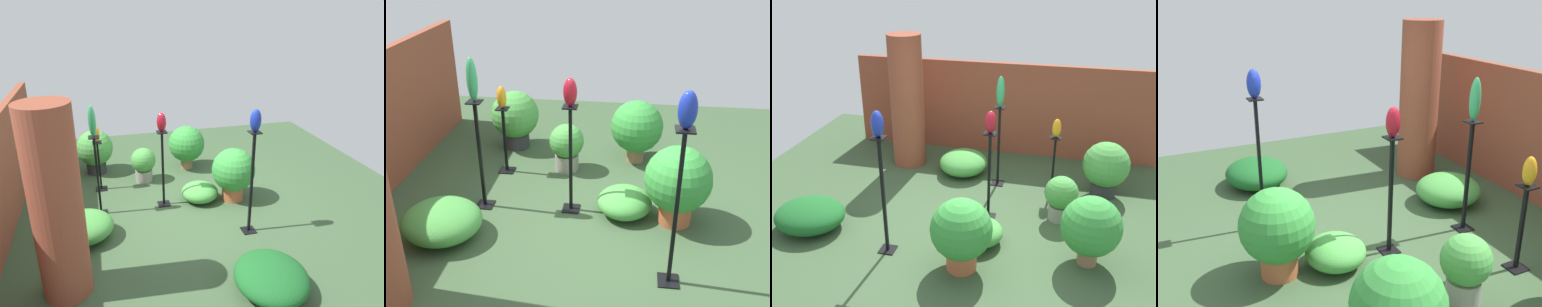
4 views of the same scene
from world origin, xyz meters
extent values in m
plane|color=#385133|center=(0.00, 0.00, 0.00)|extent=(8.00, 8.00, 0.00)
cube|color=brown|center=(0.00, 2.78, 0.85)|extent=(5.60, 0.12, 1.70)
cylinder|color=brown|center=(-1.52, 1.87, 1.15)|extent=(0.57, 0.57, 2.29)
cube|color=black|center=(0.21, 0.40, 0.01)|extent=(0.20, 0.20, 0.01)
cube|color=black|center=(0.21, 0.40, 0.65)|extent=(0.04, 0.04, 1.30)
cube|color=black|center=(0.21, 0.40, 1.30)|extent=(0.16, 0.16, 0.02)
cube|color=black|center=(-0.89, -0.68, 0.01)|extent=(0.20, 0.20, 0.01)
cube|color=black|center=(-0.89, -0.68, 0.79)|extent=(0.04, 0.04, 1.57)
cube|color=black|center=(-0.89, -0.68, 1.56)|extent=(0.16, 0.16, 0.02)
cube|color=black|center=(1.04, 1.41, 0.01)|extent=(0.20, 0.20, 0.01)
cube|color=black|center=(1.04, 1.41, 0.46)|extent=(0.04, 0.04, 0.92)
cube|color=black|center=(1.04, 1.41, 0.92)|extent=(0.16, 0.16, 0.01)
cube|color=black|center=(0.16, 1.44, 0.01)|extent=(0.20, 0.20, 0.01)
cube|color=black|center=(0.16, 1.44, 0.66)|extent=(0.04, 0.04, 1.33)
cube|color=black|center=(0.16, 1.44, 1.32)|extent=(0.16, 0.16, 0.02)
ellipsoid|color=maroon|center=(0.21, 0.40, 1.46)|extent=(0.15, 0.15, 0.31)
ellipsoid|color=#192D9E|center=(-0.89, -0.68, 1.73)|extent=(0.15, 0.16, 0.32)
ellipsoid|color=orange|center=(1.04, 1.41, 1.07)|extent=(0.14, 0.12, 0.30)
ellipsoid|color=#2D9356|center=(0.16, 1.44, 1.57)|extent=(0.13, 0.11, 0.48)
cylinder|color=#2D2D33|center=(1.83, 1.48, 0.11)|extent=(0.39, 0.39, 0.22)
sphere|color=#479942|center=(1.83, 1.48, 0.52)|extent=(0.71, 0.71, 0.71)
cylinder|color=#B25B38|center=(0.11, -0.79, 0.12)|extent=(0.37, 0.37, 0.24)
sphere|color=#338C38|center=(0.11, -0.79, 0.55)|extent=(0.74, 0.74, 0.74)
cylinder|color=gray|center=(1.21, 0.60, 0.11)|extent=(0.32, 0.32, 0.23)
sphere|color=#479942|center=(1.21, 0.60, 0.43)|extent=(0.47, 0.47, 0.47)
cylinder|color=#936B4C|center=(1.59, -0.33, 0.11)|extent=(0.24, 0.24, 0.22)
sphere|color=#338C38|center=(1.59, -0.33, 0.53)|extent=(0.73, 0.73, 0.73)
ellipsoid|color=#195923|center=(-2.13, -0.45, 0.19)|extent=(0.97, 0.87, 0.39)
ellipsoid|color=#479942|center=(0.20, -0.22, 0.16)|extent=(0.64, 0.63, 0.31)
ellipsoid|color=#479942|center=(-0.48, 1.70, 0.19)|extent=(0.81, 0.86, 0.39)
camera|label=1|loc=(-5.31, 1.34, 3.19)|focal=35.00mm
camera|label=2|loc=(-4.24, -0.26, 2.97)|focal=42.00mm
camera|label=3|loc=(1.20, -5.06, 3.52)|focal=42.00mm
camera|label=4|loc=(3.85, -1.79, 2.68)|focal=42.00mm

